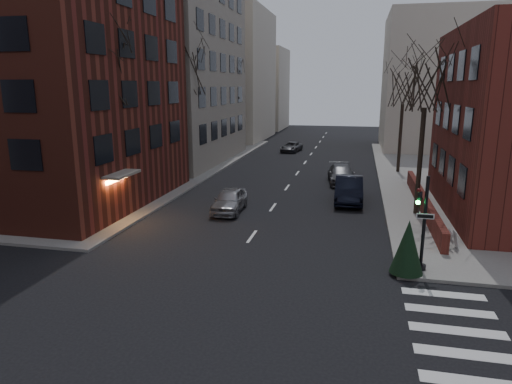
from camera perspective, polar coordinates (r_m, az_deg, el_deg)
ground at (r=13.69m, az=-12.86°, el=-21.47°), size 160.00×160.00×0.00m
sidewalk_far_left at (r=53.19m, az=-27.58°, el=3.46°), size 44.00×44.00×0.15m
building_left_brick at (r=33.67m, az=-26.09°, el=14.12°), size 15.00×15.00×18.00m
building_left_tan at (r=49.71m, az=-14.89°, el=20.07°), size 18.00×18.00×28.00m
low_wall_right at (r=30.19m, az=20.13°, el=-1.14°), size 0.35×16.00×1.00m
building_distant_la at (r=68.12m, az=-4.75°, el=14.26°), size 14.00×16.00×18.00m
building_distant_ra at (r=60.86m, az=22.48°, el=12.52°), size 14.00×14.00×16.00m
building_distant_lb at (r=84.04m, az=0.14°, el=12.74°), size 10.00×12.00×14.00m
traffic_signal at (r=20.11m, az=20.05°, el=-4.39°), size 0.76×0.44×4.00m
tree_left_a at (r=27.82m, az=-18.07°, el=14.15°), size 4.18×4.18×10.26m
tree_left_b at (r=38.68m, az=-8.84°, el=14.85°), size 4.40×4.40×10.80m
tree_left_c at (r=51.97m, az=-3.05°, el=13.55°), size 3.96×3.96×9.72m
tree_right_a at (r=28.29m, az=20.57°, el=13.04°), size 3.96×3.96×9.72m
tree_right_b at (r=42.21m, az=18.00°, el=12.42°), size 3.74×3.74×9.18m
streetlamp_near at (r=34.90m, az=-10.04°, el=7.30°), size 0.36×0.36×6.28m
streetlamp_far at (r=53.86m, az=-1.80°, el=9.52°), size 0.36×0.36×6.28m
parked_sedan at (r=31.32m, az=11.52°, el=0.29°), size 1.94×5.21×1.70m
car_lane_silver at (r=28.45m, az=-3.32°, el=-1.03°), size 1.85×4.29×1.44m
car_lane_gray at (r=37.21m, az=10.64°, el=2.17°), size 2.62×5.20×1.45m
car_lane_far at (r=54.50m, az=4.43°, el=5.65°), size 2.43×4.33×1.14m
sandwich_board at (r=23.61m, az=23.29°, el=-5.47°), size 0.45×0.58×0.88m
evergreen_shrub at (r=19.77m, az=18.43°, el=-6.50°), size 1.59×1.59×2.25m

